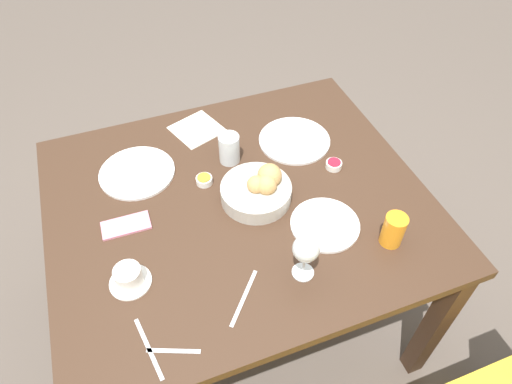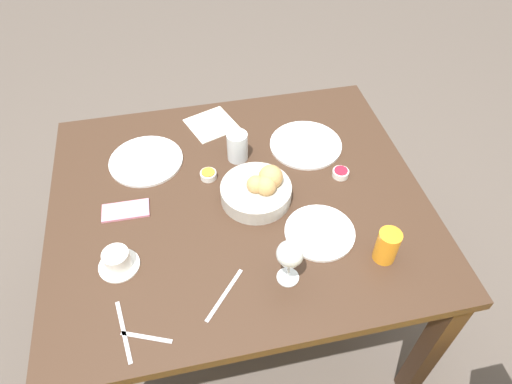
{
  "view_description": "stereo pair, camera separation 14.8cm",
  "coord_description": "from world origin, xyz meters",
  "views": [
    {
      "loc": [
        0.3,
        0.96,
        1.86
      ],
      "look_at": [
        -0.06,
        0.02,
        0.77
      ],
      "focal_mm": 32.0,
      "sensor_mm": 36.0,
      "label": 1
    },
    {
      "loc": [
        0.15,
        1.0,
        1.86
      ],
      "look_at": [
        -0.06,
        0.02,
        0.77
      ],
      "focal_mm": 32.0,
      "sensor_mm": 36.0,
      "label": 2
    }
  ],
  "objects": [
    {
      "name": "spoon_coffee",
      "position": [
        0.32,
        0.43,
        0.74
      ],
      "size": [
        0.13,
        0.06,
        0.0
      ],
      "color": "#B7B7BC",
      "rests_on": "dining_table"
    },
    {
      "name": "cell_phone",
      "position": [
        0.37,
        -0.02,
        0.74
      ],
      "size": [
        0.15,
        0.08,
        0.01
      ],
      "color": "pink",
      "rests_on": "dining_table"
    },
    {
      "name": "plate_far_center",
      "position": [
        -0.22,
        0.2,
        0.74
      ],
      "size": [
        0.22,
        0.22,
        0.01
      ],
      "color": "white",
      "rests_on": "dining_table"
    },
    {
      "name": "fork_silver",
      "position": [
        0.1,
        0.35,
        0.74
      ],
      "size": [
        0.13,
        0.15,
        0.0
      ],
      "color": "#B7B7BC",
      "rests_on": "dining_table"
    },
    {
      "name": "plate_near_right",
      "position": [
        0.29,
        -0.24,
        0.74
      ],
      "size": [
        0.26,
        0.26,
        0.01
      ],
      "color": "white",
      "rests_on": "dining_table"
    },
    {
      "name": "wine_glass",
      "position": [
        -0.08,
        0.33,
        0.85
      ],
      "size": [
        0.08,
        0.08,
        0.16
      ],
      "color": "silver",
      "rests_on": "dining_table"
    },
    {
      "name": "juice_glass",
      "position": [
        -0.38,
        0.32,
        0.79
      ],
      "size": [
        0.07,
        0.07,
        0.11
      ],
      "color": "orange",
      "rests_on": "dining_table"
    },
    {
      "name": "water_tumbler",
      "position": [
        -0.03,
        -0.19,
        0.79
      ],
      "size": [
        0.07,
        0.07,
        0.11
      ],
      "color": "silver",
      "rests_on": "dining_table"
    },
    {
      "name": "knife_silver",
      "position": [
        0.38,
        0.4,
        0.74
      ],
      "size": [
        0.04,
        0.18,
        0.0
      ],
      "color": "#B7B7BC",
      "rests_on": "dining_table"
    },
    {
      "name": "jam_bowl_berry",
      "position": [
        -0.36,
        -0.03,
        0.75
      ],
      "size": [
        0.06,
        0.06,
        0.03
      ],
      "color": "white",
      "rests_on": "dining_table"
    },
    {
      "name": "dining_table",
      "position": [
        0.0,
        0.0,
        0.65
      ],
      "size": [
        1.23,
        1.06,
        0.74
      ],
      "color": "#3D281C",
      "rests_on": "ground_plane"
    },
    {
      "name": "plate_near_left",
      "position": [
        -0.29,
        -0.2,
        0.74
      ],
      "size": [
        0.26,
        0.26,
        0.01
      ],
      "color": "white",
      "rests_on": "dining_table"
    },
    {
      "name": "ground_plane",
      "position": [
        0.0,
        0.0,
        0.0
      ],
      "size": [
        10.0,
        10.0,
        0.0
      ],
      "primitive_type": "plane",
      "color": "#564C44"
    },
    {
      "name": "bread_basket",
      "position": [
        -0.07,
        0.02,
        0.78
      ],
      "size": [
        0.23,
        0.23,
        0.12
      ],
      "color": "#B2ADA3",
      "rests_on": "dining_table"
    },
    {
      "name": "coffee_cup",
      "position": [
        0.39,
        0.19,
        0.77
      ],
      "size": [
        0.12,
        0.12,
        0.06
      ],
      "color": "white",
      "rests_on": "dining_table"
    },
    {
      "name": "napkin",
      "position": [
        0.03,
        -0.39,
        0.74
      ],
      "size": [
        0.21,
        0.21,
        0.0
      ],
      "color": "silver",
      "rests_on": "dining_table"
    },
    {
      "name": "jam_bowl_honey",
      "position": [
        0.08,
        -0.11,
        0.75
      ],
      "size": [
        0.06,
        0.06,
        0.03
      ],
      "color": "white",
      "rests_on": "dining_table"
    }
  ]
}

